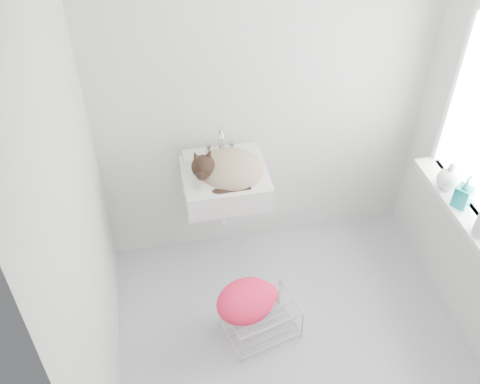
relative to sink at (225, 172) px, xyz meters
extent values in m
cube|color=#ACB0B2|center=(0.30, -0.74, -0.85)|extent=(2.20, 2.00, 0.02)
cube|color=silver|center=(0.30, 0.26, 0.40)|extent=(2.20, 0.02, 2.50)
cube|color=silver|center=(-0.80, -0.74, 0.40)|extent=(0.02, 2.00, 2.50)
cube|color=white|center=(1.31, -0.54, -0.02)|extent=(0.16, 0.88, 0.04)
cube|color=white|center=(0.00, 0.00, 0.00)|extent=(0.54, 0.47, 0.22)
ellipsoid|color=tan|center=(0.03, -0.01, 0.03)|extent=(0.47, 0.43, 0.21)
sphere|color=black|center=(-0.13, -0.08, 0.13)|extent=(0.18, 0.18, 0.15)
torus|color=red|center=(-0.11, -0.08, 0.08)|extent=(0.16, 0.15, 0.06)
cube|color=silver|center=(0.11, -0.63, -0.70)|extent=(0.49, 0.40, 0.26)
ellipsoid|color=red|center=(0.01, -0.63, -0.56)|extent=(0.47, 0.42, 0.16)
imported|color=#0E6F6E|center=(1.30, -0.57, 0.00)|extent=(0.13, 0.13, 0.20)
imported|color=white|center=(1.30, -0.40, 0.00)|extent=(0.15, 0.15, 0.18)
camera|label=1|loc=(-0.42, -2.65, 2.15)|focal=40.67mm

